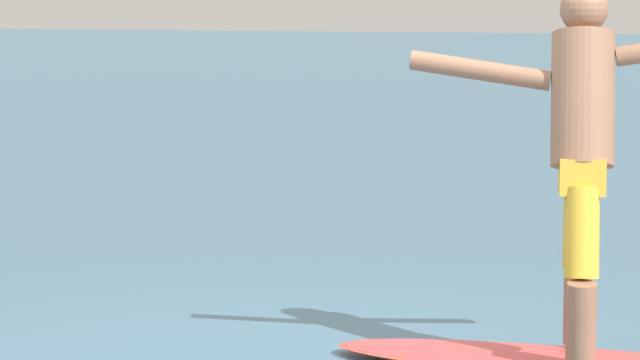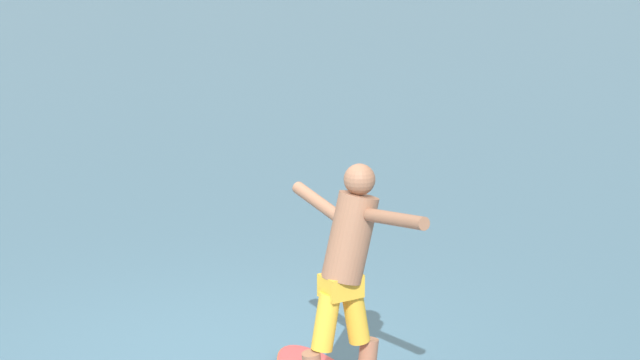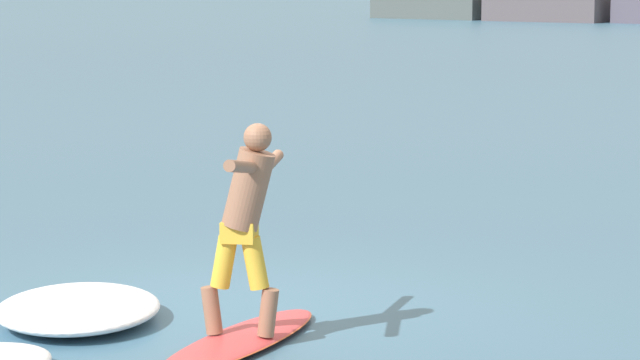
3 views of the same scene
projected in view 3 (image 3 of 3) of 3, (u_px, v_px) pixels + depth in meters
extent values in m
plane|color=#406C87|center=(238.00, 310.00, 12.88)|extent=(200.00, 200.00, 0.00)
cube|color=#4A5250|center=(440.00, 2.00, 81.92)|extent=(6.50, 4.21, 1.77)
cube|color=#544B50|center=(554.00, 7.00, 78.20)|extent=(6.31, 4.51, 1.37)
ellipsoid|color=#DA4648|center=(240.00, 340.00, 11.67)|extent=(0.92, 2.34, 0.09)
ellipsoid|color=#DB5B2D|center=(240.00, 340.00, 11.67)|extent=(0.94, 2.35, 0.04)
cone|color=black|center=(293.00, 328.00, 12.52)|extent=(0.06, 0.06, 0.14)
cone|color=black|center=(267.00, 330.00, 12.44)|extent=(0.06, 0.06, 0.14)
cone|color=black|center=(301.00, 334.00, 12.31)|extent=(0.06, 0.06, 0.14)
cylinder|color=#93654B|center=(268.00, 313.00, 11.59)|extent=(0.21, 0.19, 0.38)
cylinder|color=gold|center=(255.00, 263.00, 11.56)|extent=(0.26, 0.22, 0.42)
cylinder|color=#93654B|center=(212.00, 310.00, 11.67)|extent=(0.21, 0.19, 0.38)
cylinder|color=gold|center=(224.00, 262.00, 11.60)|extent=(0.26, 0.22, 0.42)
cube|color=gold|center=(239.00, 232.00, 11.54)|extent=(0.32, 0.29, 0.16)
cylinder|color=#93654B|center=(248.00, 189.00, 11.48)|extent=(0.50, 0.42, 0.65)
sphere|color=#93654B|center=(258.00, 137.00, 11.41)|extent=(0.22, 0.22, 0.22)
cylinder|color=#93654B|center=(268.00, 165.00, 11.90)|extent=(0.33, 0.62, 0.20)
cylinder|color=#93654B|center=(240.00, 167.00, 11.00)|extent=(0.33, 0.62, 0.19)
ellipsoid|color=white|center=(78.00, 308.00, 12.42)|extent=(2.10, 2.19, 0.24)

